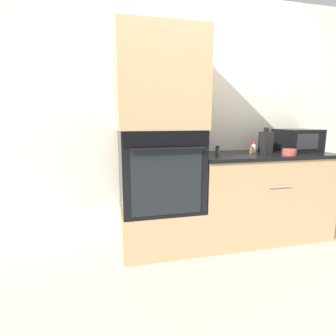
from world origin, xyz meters
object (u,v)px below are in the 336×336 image
Objects in this scene: condiment_jar_near at (217,150)px; condiment_jar_far at (254,147)px; microwave at (297,140)px; condiment_jar_mid at (251,150)px; wall_oven at (160,170)px; knife_block at (266,142)px; bowl at (289,152)px.

condiment_jar_far is (0.40, -0.02, 0.02)m from condiment_jar_near.
condiment_jar_far is at bearing -175.76° from microwave.
microwave reaches higher than condiment_jar_mid.
condiment_jar_near is at bearing -178.49° from microwave.
knife_block reaches higher than wall_oven.
microwave is 1.56× the size of knife_block.
knife_block is at bearing -175.65° from microwave.
wall_oven is at bearing -178.75° from condiment_jar_mid.
condiment_jar_near is at bearing 7.27° from wall_oven.
microwave reaches higher than bowl.
bowl is at bearing -69.53° from knife_block.
condiment_jar_mid is at bearing -139.96° from condiment_jar_far.
condiment_jar_mid is at bearing 144.58° from bowl.
knife_block is at bearing 14.78° from condiment_jar_mid.
knife_block is at bearing 3.57° from wall_oven.
knife_block is 3.83× the size of condiment_jar_mid.
condiment_jar_far is (-0.56, -0.04, -0.06)m from microwave.
knife_block is 1.95× the size of bowl.
knife_block is (-0.41, -0.03, -0.01)m from microwave.
wall_oven is at bearing -176.22° from microwave.
bowl is (1.26, -0.19, 0.16)m from wall_oven.
knife_block reaches higher than bowl.
wall_oven is 0.98m from condiment_jar_mid.
wall_oven is at bearing -176.43° from knife_block.
wall_oven is at bearing -172.73° from condiment_jar_near.
wall_oven is 1.03m from condiment_jar_far.
microwave is 0.56m from condiment_jar_far.
knife_block is 3.26× the size of condiment_jar_near.
wall_oven is 5.69× the size of bowl.
microwave is 0.62m from condiment_jar_mid.
microwave is at bearing 3.78° from wall_oven.
condiment_jar_near is at bearing 157.61° from bowl.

